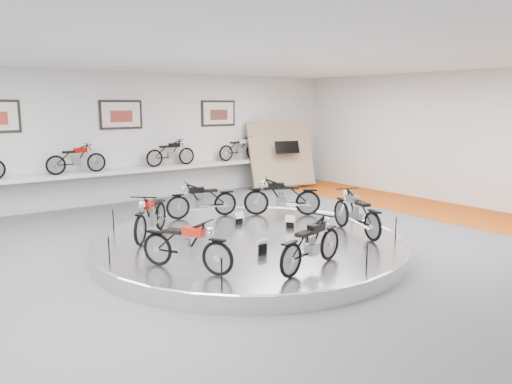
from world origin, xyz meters
TOP-DOWN VIEW (x-y plane):
  - floor at (0.00, 0.00)m, footprint 16.00×16.00m
  - ceiling at (0.00, 0.00)m, footprint 16.00×16.00m
  - wall_back at (0.00, 7.00)m, footprint 16.00×0.00m
  - wall_right at (8.00, 0.00)m, footprint 0.00×14.00m
  - orange_carpet_strip at (6.80, 0.00)m, footprint 2.40×12.60m
  - dado_band at (0.00, 6.98)m, footprint 15.68×0.04m
  - display_platform at (0.00, 0.30)m, footprint 6.40×6.40m
  - platform_rim at (0.00, 0.30)m, footprint 6.40×6.40m
  - shelf at (0.00, 6.70)m, footprint 11.00×0.55m
  - poster_center at (0.00, 6.96)m, footprint 1.35×0.06m
  - poster_right at (3.50, 6.96)m, footprint 1.35×0.06m
  - display_panel at (5.60, 6.10)m, footprint 2.56×1.52m
  - shelf_bike_b at (-1.50, 6.70)m, footprint 1.22×0.43m
  - shelf_bike_c at (1.50, 6.70)m, footprint 1.22×0.43m
  - shelf_bike_d at (4.20, 6.70)m, footprint 1.22×0.43m
  - bike_a at (1.89, 1.54)m, footprint 1.62×1.44m
  - bike_b at (0.17, 2.51)m, footprint 1.58×0.88m
  - bike_c at (-1.60, 1.57)m, footprint 1.50×1.54m
  - bike_d at (-2.03, -0.74)m, footprint 1.15×1.57m
  - bike_e at (-0.30, -1.89)m, footprint 1.56×0.87m
  - bike_f at (2.01, -0.78)m, footprint 1.00×1.68m

SIDE VIEW (x-z plane):
  - floor at x=0.00m, z-range 0.00..0.00m
  - orange_carpet_strip at x=6.80m, z-range 0.00..0.01m
  - display_platform at x=0.00m, z-range 0.00..0.30m
  - platform_rim at x=0.00m, z-range 0.22..0.32m
  - dado_band at x=0.00m, z-range 0.00..1.10m
  - bike_e at x=-0.30m, z-range 0.30..1.17m
  - bike_d at x=-2.03m, z-range 0.30..1.18m
  - bike_b at x=0.17m, z-range 0.30..1.18m
  - bike_c at x=-1.60m, z-range 0.30..1.23m
  - bike_f at x=2.01m, z-range 0.30..1.23m
  - bike_a at x=1.89m, z-range 0.30..1.25m
  - shelf at x=0.00m, z-range 0.95..1.05m
  - display_panel at x=5.60m, z-range 0.10..2.40m
  - shelf_bike_b at x=-1.50m, z-range 1.05..1.78m
  - shelf_bike_c at x=1.50m, z-range 1.05..1.78m
  - shelf_bike_d at x=4.20m, z-range 1.05..1.78m
  - wall_back at x=0.00m, z-range -6.00..10.00m
  - wall_right at x=8.00m, z-range -5.00..9.00m
  - poster_center at x=0.00m, z-range 2.26..3.14m
  - poster_right at x=3.50m, z-range 2.26..3.14m
  - ceiling at x=0.00m, z-range 4.00..4.00m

